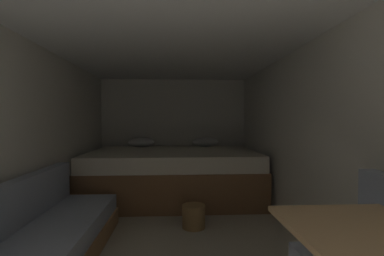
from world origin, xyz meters
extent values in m
plane|color=#B2A893|center=(0.00, 2.27, 0.00)|extent=(7.40, 7.40, 0.00)
cube|color=silver|center=(0.00, 4.99, 1.00)|extent=(2.80, 0.05, 2.00)
cube|color=silver|center=(-1.37, 2.27, 1.00)|extent=(0.05, 5.40, 2.00)
cube|color=silver|center=(1.37, 2.27, 1.00)|extent=(0.05, 5.40, 2.00)
cube|color=white|center=(0.00, 2.27, 2.02)|extent=(2.80, 5.40, 0.05)
cube|color=brown|center=(0.00, 4.07, 0.26)|extent=(2.58, 1.70, 0.53)
cube|color=beige|center=(0.00, 4.07, 0.64)|extent=(2.54, 1.66, 0.22)
ellipsoid|color=white|center=(-0.58, 4.72, 0.83)|extent=(0.47, 0.30, 0.17)
ellipsoid|color=white|center=(0.58, 4.72, 0.83)|extent=(0.47, 0.30, 0.17)
cube|color=tan|center=(0.84, 0.81, 0.76)|extent=(0.61, 0.61, 0.02)
cylinder|color=olive|center=(0.25, 2.82, 0.13)|extent=(0.26, 0.26, 0.26)
camera|label=1|loc=(0.05, -0.32, 1.23)|focal=26.04mm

